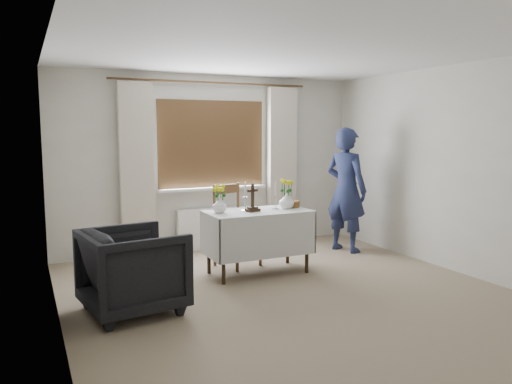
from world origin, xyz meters
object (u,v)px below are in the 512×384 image
flower_vase_left (220,205)px  wooden_cross (253,197)px  wooden_chair (238,226)px  person (346,190)px  altar_table (258,242)px  armchair (133,270)px  flower_vase_right (287,201)px

flower_vase_left → wooden_cross: bearing=-13.3°
wooden_chair → person: size_ratio=0.59×
wooden_chair → flower_vase_left: bearing=-158.0°
wooden_chair → person: (1.71, 0.08, 0.36)m
altar_table → armchair: bearing=-157.7°
armchair → wooden_cross: wooden_cross is taller
altar_table → flower_vase_right: (0.39, 0.01, 0.48)m
altar_table → wooden_chair: bearing=102.3°
altar_table → wooden_cross: wooden_cross is taller
wooden_chair → flower_vase_right: 0.72m
armchair → person: person is taller
wooden_chair → wooden_cross: 0.60m
altar_table → wooden_cross: size_ratio=3.70×
wooden_chair → flower_vase_right: size_ratio=5.42×
flower_vase_left → flower_vase_right: 0.86m
altar_table → wooden_chair: size_ratio=1.20×
wooden_cross → flower_vase_right: size_ratio=1.75×
altar_table → flower_vase_right: 0.62m
armchair → flower_vase_right: flower_vase_right is taller
altar_table → armchair: size_ratio=1.40×
wooden_chair → flower_vase_left: size_ratio=5.89×
wooden_chair → flower_vase_right: (0.48, -0.41, 0.34)m
person → wooden_cross: size_ratio=5.24×
flower_vase_left → flower_vase_right: size_ratio=0.92×
armchair → flower_vase_right: size_ratio=4.63×
wooden_chair → flower_vase_left: 0.61m
flower_vase_right → wooden_chair: bearing=139.7°
flower_vase_right → altar_table: bearing=-179.3°
wooden_cross → flower_vase_left: size_ratio=1.91×
wooden_cross → flower_vase_left: wooden_cross is taller
flower_vase_left → wooden_chair: bearing=42.7°
wooden_chair → wooden_cross: (0.01, -0.44, 0.41)m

